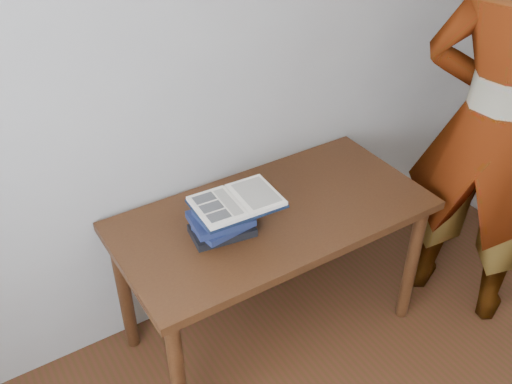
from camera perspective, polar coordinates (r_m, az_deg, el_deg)
desk at (r=2.45m, az=1.72°, el=-3.85°), size 1.33×0.67×0.71m
book_stack at (r=2.24m, az=-3.33°, el=-2.65°), size 0.27×0.20×0.15m
open_book at (r=2.18m, az=-1.94°, el=-0.98°), size 0.34×0.25×0.03m
reader at (r=2.67m, az=22.75°, el=5.68°), size 0.70×0.83×1.93m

